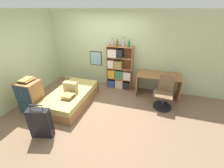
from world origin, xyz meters
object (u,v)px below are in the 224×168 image
suitcase (41,123)px  bed (72,97)px  handbag (71,87)px  bottle_brown (117,43)px  desk (158,81)px  desk_chair (164,98)px  book_stack_on_bed (68,96)px  magazine_pile_on_dresser (26,80)px  bottle_blue (129,44)px  bookcase (118,71)px  bottle_green (112,43)px  dresser (31,97)px  waste_bin (157,93)px  bottle_clear (123,43)px  desk_lamp (175,69)px

suitcase → bed: bearing=92.2°
handbag → bottle_brown: bottle_brown is taller
desk → desk_chair: bearing=-72.5°
book_stack_on_bed → suitcase: size_ratio=0.46×
book_stack_on_bed → bottle_brown: bottle_brown is taller
magazine_pile_on_dresser → bottle_blue: bearing=40.5°
suitcase → bookcase: size_ratio=0.56×
suitcase → bottle_green: (0.80, 2.79, 1.24)m
bottle_green → bottle_brown: 0.21m
suitcase → desk_chair: 3.26m
bed → bottle_blue: bearing=43.3°
magazine_pile_on_dresser → bookcase: size_ratio=0.26×
bottle_brown → desk_chair: bearing=-24.5°
dresser → book_stack_on_bed: bearing=17.9°
bed → suitcase: size_ratio=2.19×
bed → dresser: dresser is taller
bed → waste_bin: bearing=25.1°
magazine_pile_on_dresser → bottle_clear: bottle_clear is taller
dresser → waste_bin: dresser is taller
bottle_green → desk_lamp: bottle_green is taller
bottle_clear → desk: bottle_clear is taller
book_stack_on_bed → desk: (2.34, 1.56, 0.07)m
magazine_pile_on_dresser → book_stack_on_bed: bearing=15.4°
magazine_pile_on_dresser → bottle_brown: bottle_brown is taller
dresser → bottle_clear: size_ratio=3.18×
handbag → bottle_clear: bearing=50.4°
bottle_clear → magazine_pile_on_dresser: bearing=-135.7°
handbag → waste_bin: (2.44, 1.17, -0.44)m
suitcase → magazine_pile_on_dresser: 1.32m
desk_lamp → magazine_pile_on_dresser: bearing=-154.1°
handbag → bottle_blue: size_ratio=2.20×
desk_lamp → book_stack_on_bed: bearing=-150.7°
bottle_brown → desk_lamp: bottle_brown is taller
bed → bookcase: 1.82m
handbag → waste_bin: 2.74m
bottle_brown → waste_bin: size_ratio=0.89×
bottle_brown → desk_lamp: size_ratio=0.63×
desk → magazine_pile_on_dresser: bearing=-151.2°
bottle_brown → desk_chair: bottle_brown is taller
bookcase → bottle_clear: 0.98m
desk_chair → suitcase: bearing=-142.9°
bed → bottle_blue: bottle_blue is taller
handbag → suitcase: (0.03, -1.34, -0.21)m
desk_chair → handbag: bearing=-166.6°
bookcase → bottle_brown: bearing=-137.1°
book_stack_on_bed → bottle_brown: bearing=61.2°
magazine_pile_on_dresser → bottle_brown: 2.81m
bottle_clear → bottle_blue: (0.21, -0.08, -0.02)m
bottle_green → desk: bearing=-7.4°
handbag → desk_lamp: desk_lamp is taller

